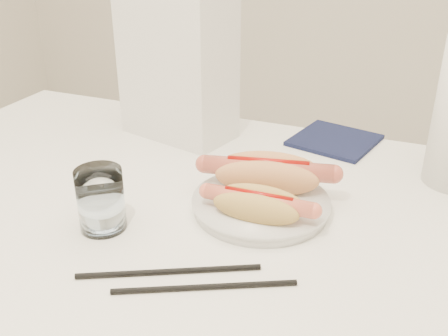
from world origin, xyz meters
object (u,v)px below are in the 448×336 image
at_px(table, 197,252).
at_px(napkin_box, 177,66).
at_px(hotdog_left, 268,174).
at_px(water_glass, 101,200).
at_px(plate, 261,206).
at_px(hotdog_right, 258,205).

distance_m(table, napkin_box, 0.38).
height_order(hotdog_left, water_glass, water_glass).
height_order(hotdog_left, napkin_box, napkin_box).
xyz_separation_m(plate, hotdog_left, (-0.00, 0.04, 0.03)).
height_order(plate, napkin_box, napkin_box).
height_order(plate, water_glass, water_glass).
height_order(hotdog_right, water_glass, water_glass).
bearing_deg(napkin_box, hotdog_right, -31.97).
xyz_separation_m(table, hotdog_right, (0.09, 0.01, 0.10)).
bearing_deg(hotdog_left, hotdog_right, -92.69).
distance_m(plate, water_glass, 0.23).
bearing_deg(plate, hotdog_left, 95.17).
bearing_deg(hotdog_left, table, -140.36).
relative_size(plate, hotdog_left, 1.00).
bearing_deg(water_glass, hotdog_left, 42.07).
relative_size(table, hotdog_left, 6.13).
xyz_separation_m(table, hotdog_left, (0.08, 0.10, 0.10)).
bearing_deg(hotdog_right, table, -173.58).
relative_size(hotdog_left, hotdog_right, 1.28).
bearing_deg(table, hotdog_left, 51.71).
bearing_deg(plate, napkin_box, 137.67).
xyz_separation_m(hotdog_left, hotdog_right, (0.01, -0.08, -0.01)).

